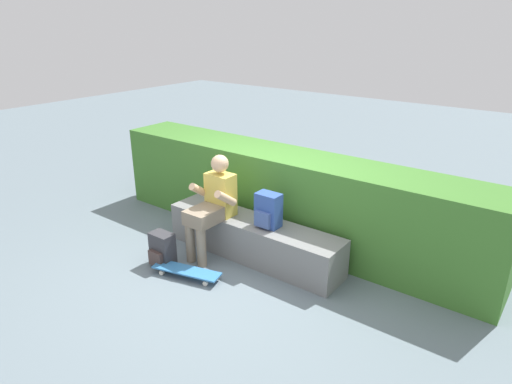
# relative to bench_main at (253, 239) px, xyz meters

# --- Properties ---
(ground_plane) EXTENTS (24.00, 24.00, 0.00)m
(ground_plane) POSITION_rel_bench_main_xyz_m (0.00, -0.32, -0.24)
(ground_plane) COLOR slate
(bench_main) EXTENTS (2.29, 0.49, 0.47)m
(bench_main) POSITION_rel_bench_main_xyz_m (0.00, 0.00, 0.00)
(bench_main) COLOR slate
(bench_main) RESTS_ON ground
(person_skater) EXTENTS (0.49, 0.62, 1.22)m
(person_skater) POSITION_rel_bench_main_xyz_m (-0.43, -0.22, 0.43)
(person_skater) COLOR gold
(person_skater) RESTS_ON ground
(skateboard_near_person) EXTENTS (0.82, 0.39, 0.09)m
(skateboard_near_person) POSITION_rel_bench_main_xyz_m (-0.32, -0.82, -0.16)
(skateboard_near_person) COLOR teal
(skateboard_near_person) RESTS_ON ground
(backpack_on_bench) EXTENTS (0.28, 0.23, 0.40)m
(backpack_on_bench) POSITION_rel_bench_main_xyz_m (0.22, -0.01, 0.43)
(backpack_on_bench) COLOR #2D4C99
(backpack_on_bench) RESTS_ON bench_main
(backpack_on_ground) EXTENTS (0.28, 0.23, 0.40)m
(backpack_on_ground) POSITION_rel_bench_main_xyz_m (-0.73, -0.79, -0.04)
(backpack_on_ground) COLOR #333338
(backpack_on_ground) RESTS_ON ground
(hedge_row) EXTENTS (5.25, 0.77, 1.13)m
(hedge_row) POSITION_rel_bench_main_xyz_m (0.02, 0.71, 0.33)
(hedge_row) COLOR #3D752C
(hedge_row) RESTS_ON ground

